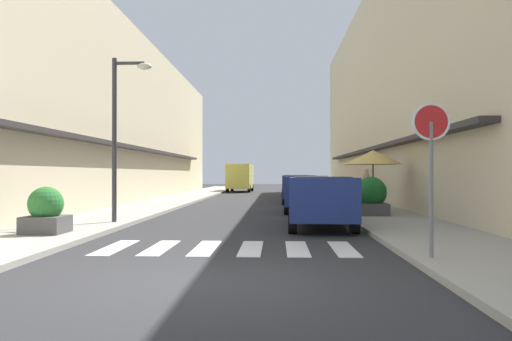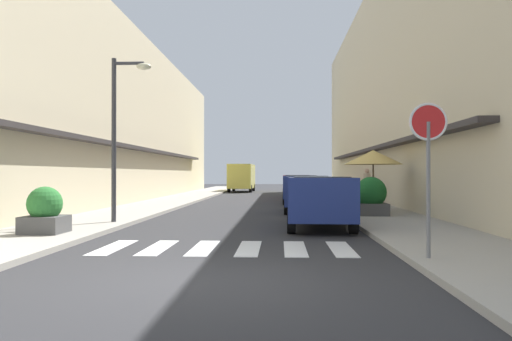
{
  "view_description": "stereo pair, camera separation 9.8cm",
  "coord_description": "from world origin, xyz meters",
  "px_view_note": "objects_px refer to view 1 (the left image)",
  "views": [
    {
      "loc": [
        1.0,
        -7.28,
        1.55
      ],
      "look_at": [
        0.23,
        11.86,
        1.67
      ],
      "focal_mm": 35.66,
      "sensor_mm": 36.0,
      "label": 1
    },
    {
      "loc": [
        1.1,
        -7.27,
        1.55
      ],
      "look_at": [
        0.23,
        11.86,
        1.67
      ],
      "focal_mm": 35.66,
      "sensor_mm": 36.0,
      "label": 2
    }
  ],
  "objects_px": {
    "parked_car_mid": "(308,189)",
    "parked_car_far": "(301,186)",
    "planter_corner": "(46,212)",
    "round_street_sign": "(431,139)",
    "street_lamp": "(121,121)",
    "pedestrian_walking_near": "(366,186)",
    "parked_car_distant": "(296,184)",
    "planter_midblock": "(371,197)",
    "delivery_van": "(240,175)",
    "parked_car_near": "(321,196)",
    "cafe_umbrella": "(373,158)"
  },
  "relations": [
    {
      "from": "parked_car_distant",
      "to": "parked_car_near",
      "type": "bearing_deg",
      "value": -90.0
    },
    {
      "from": "parked_car_distant",
      "to": "cafe_umbrella",
      "type": "relative_size",
      "value": 1.83
    },
    {
      "from": "delivery_van",
      "to": "street_lamp",
      "type": "distance_m",
      "value": 28.71
    },
    {
      "from": "parked_car_distant",
      "to": "parked_car_far",
      "type": "bearing_deg",
      "value": -90.0
    },
    {
      "from": "street_lamp",
      "to": "round_street_sign",
      "type": "bearing_deg",
      "value": -40.37
    },
    {
      "from": "round_street_sign",
      "to": "pedestrian_walking_near",
      "type": "relative_size",
      "value": 1.58
    },
    {
      "from": "parked_car_distant",
      "to": "delivery_van",
      "type": "bearing_deg",
      "value": 111.63
    },
    {
      "from": "parked_car_mid",
      "to": "round_street_sign",
      "type": "relative_size",
      "value": 1.56
    },
    {
      "from": "street_lamp",
      "to": "pedestrian_walking_near",
      "type": "bearing_deg",
      "value": 45.93
    },
    {
      "from": "planter_corner",
      "to": "parked_car_far",
      "type": "bearing_deg",
      "value": 64.86
    },
    {
      "from": "parked_car_mid",
      "to": "cafe_umbrella",
      "type": "bearing_deg",
      "value": -19.74
    },
    {
      "from": "street_lamp",
      "to": "planter_corner",
      "type": "xyz_separation_m",
      "value": [
        -0.92,
        -2.92,
        -2.5
      ]
    },
    {
      "from": "street_lamp",
      "to": "parked_car_far",
      "type": "bearing_deg",
      "value": 63.07
    },
    {
      "from": "parked_car_mid",
      "to": "pedestrian_walking_near",
      "type": "bearing_deg",
      "value": 50.36
    },
    {
      "from": "parked_car_distant",
      "to": "cafe_umbrella",
      "type": "xyz_separation_m",
      "value": [
        2.44,
        -12.91,
        1.25
      ]
    },
    {
      "from": "delivery_van",
      "to": "planter_midblock",
      "type": "distance_m",
      "value": 26.6
    },
    {
      "from": "street_lamp",
      "to": "planter_midblock",
      "type": "height_order",
      "value": "street_lamp"
    },
    {
      "from": "parked_car_far",
      "to": "planter_midblock",
      "type": "xyz_separation_m",
      "value": [
        2.01,
        -8.78,
        -0.18
      ]
    },
    {
      "from": "street_lamp",
      "to": "planter_midblock",
      "type": "bearing_deg",
      "value": 19.53
    },
    {
      "from": "round_street_sign",
      "to": "cafe_umbrella",
      "type": "relative_size",
      "value": 1.13
    },
    {
      "from": "parked_car_mid",
      "to": "planter_corner",
      "type": "relative_size",
      "value": 3.66
    },
    {
      "from": "planter_corner",
      "to": "delivery_van",
      "type": "bearing_deg",
      "value": 85.58
    },
    {
      "from": "round_street_sign",
      "to": "parked_car_distant",
      "type": "bearing_deg",
      "value": 93.31
    },
    {
      "from": "street_lamp",
      "to": "cafe_umbrella",
      "type": "xyz_separation_m",
      "value": [
        8.32,
        4.69,
        -0.96
      ]
    },
    {
      "from": "parked_car_near",
      "to": "delivery_van",
      "type": "relative_size",
      "value": 0.8
    },
    {
      "from": "round_street_sign",
      "to": "street_lamp",
      "type": "bearing_deg",
      "value": 139.63
    },
    {
      "from": "pedestrian_walking_near",
      "to": "parked_car_distant",
      "type": "bearing_deg",
      "value": 46.32
    },
    {
      "from": "parked_car_far",
      "to": "planter_corner",
      "type": "relative_size",
      "value": 3.93
    },
    {
      "from": "planter_corner",
      "to": "round_street_sign",
      "type": "bearing_deg",
      "value": -21.65
    },
    {
      "from": "street_lamp",
      "to": "planter_midblock",
      "type": "relative_size",
      "value": 3.68
    },
    {
      "from": "cafe_umbrella",
      "to": "planter_midblock",
      "type": "relative_size",
      "value": 1.76
    },
    {
      "from": "parked_car_far",
      "to": "parked_car_distant",
      "type": "relative_size",
      "value": 1.03
    },
    {
      "from": "parked_car_near",
      "to": "parked_car_distant",
      "type": "distance_m",
      "value": 17.99
    },
    {
      "from": "parked_car_far",
      "to": "street_lamp",
      "type": "bearing_deg",
      "value": -116.93
    },
    {
      "from": "parked_car_mid",
      "to": "street_lamp",
      "type": "xyz_separation_m",
      "value": [
        -5.88,
        -5.56,
        2.21
      ]
    },
    {
      "from": "parked_car_near",
      "to": "parked_car_far",
      "type": "height_order",
      "value": "same"
    },
    {
      "from": "parked_car_near",
      "to": "street_lamp",
      "type": "bearing_deg",
      "value": 176.21
    },
    {
      "from": "delivery_van",
      "to": "round_street_sign",
      "type": "xyz_separation_m",
      "value": [
        5.74,
        -34.79,
        0.74
      ]
    },
    {
      "from": "pedestrian_walking_near",
      "to": "street_lamp",
      "type": "bearing_deg",
      "value": 162.89
    },
    {
      "from": "parked_car_near",
      "to": "round_street_sign",
      "type": "height_order",
      "value": "round_street_sign"
    },
    {
      "from": "parked_car_distant",
      "to": "street_lamp",
      "type": "height_order",
      "value": "street_lamp"
    },
    {
      "from": "planter_midblock",
      "to": "pedestrian_walking_near",
      "type": "xyz_separation_m",
      "value": [
        0.96,
        6.34,
        0.25
      ]
    },
    {
      "from": "delivery_van",
      "to": "planter_midblock",
      "type": "bearing_deg",
      "value": -76.11
    },
    {
      "from": "parked_car_far",
      "to": "cafe_umbrella",
      "type": "distance_m",
      "value": 7.42
    },
    {
      "from": "round_street_sign",
      "to": "street_lamp",
      "type": "distance_m",
      "value": 9.58
    },
    {
      "from": "parked_car_mid",
      "to": "parked_car_far",
      "type": "bearing_deg",
      "value": 90.0
    },
    {
      "from": "parked_car_distant",
      "to": "pedestrian_walking_near",
      "type": "distance_m",
      "value": 8.96
    },
    {
      "from": "pedestrian_walking_near",
      "to": "cafe_umbrella",
      "type": "bearing_deg",
      "value": -159.87
    },
    {
      "from": "parked_car_near",
      "to": "parked_car_distant",
      "type": "bearing_deg",
      "value": 90.0
    },
    {
      "from": "street_lamp",
      "to": "cafe_umbrella",
      "type": "relative_size",
      "value": 2.09
    }
  ]
}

